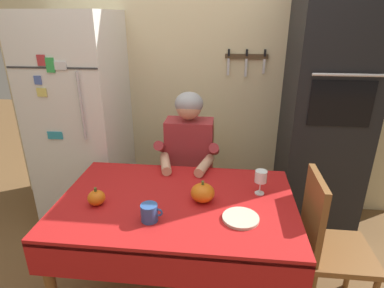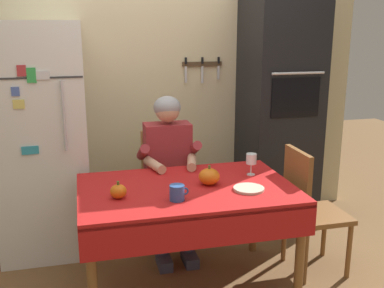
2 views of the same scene
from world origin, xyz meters
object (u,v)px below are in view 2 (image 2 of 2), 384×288
chair_right_side (308,206)px  wine_glass (251,160)px  chair_behind_person (165,182)px  pumpkin_medium (209,177)px  refrigerator (42,140)px  pumpkin_large (118,191)px  serving_tray (249,189)px  coffee_mug (177,193)px  dining_table (187,200)px  wall_oven (279,109)px  seated_person (169,162)px

chair_right_side → wine_glass: size_ratio=5.98×
chair_behind_person → pumpkin_medium: size_ratio=6.61×
refrigerator → pumpkin_large: size_ratio=16.53×
chair_right_side → wine_glass: chair_right_side is taller
serving_tray → coffee_mug: bearing=-172.8°
dining_table → coffee_mug: bearing=-119.3°
wine_glass → refrigerator: bearing=153.1°
chair_right_side → pumpkin_large: bearing=-175.4°
chair_behind_person → pumpkin_medium: (0.16, -0.77, 0.28)m
chair_right_side → refrigerator: bearing=155.3°
wine_glass → wall_oven: bearing=54.5°
pumpkin_medium → dining_table: bearing=-170.3°
refrigerator → chair_behind_person: refrigerator is taller
wall_oven → wine_glass: wall_oven is taller
seated_person → wine_glass: 0.69m
seated_person → chair_right_side: 1.09m
wine_glass → serving_tray: 0.33m
wall_oven → dining_table: wall_oven is taller
pumpkin_large → pumpkin_medium: size_ratio=0.77×
chair_behind_person → coffee_mug: bearing=-96.2°
wall_oven → chair_behind_person: wall_oven is taller
pumpkin_medium → refrigerator: bearing=142.2°
chair_right_side → wall_oven: bearing=80.5°
pumpkin_medium → chair_behind_person: bearing=101.7°
wall_oven → dining_table: (-1.05, -0.92, -0.39)m
dining_table → chair_right_side: chair_right_side is taller
chair_behind_person → pumpkin_medium: bearing=-78.3°
chair_right_side → pumpkin_medium: size_ratio=6.61×
chair_behind_person → serving_tray: bearing=-67.9°
wine_glass → serving_tray: (-0.12, -0.28, -0.10)m
refrigerator → pumpkin_medium: bearing=-37.8°
refrigerator → chair_right_side: 2.07m
dining_table → wine_glass: bearing=16.6°
wall_oven → chair_behind_person: 1.19m
dining_table → pumpkin_medium: (0.15, 0.03, 0.14)m
coffee_mug → chair_behind_person: bearing=83.8°
chair_behind_person → wall_oven: bearing=7.0°
seated_person → chair_right_side: seated_person is taller
seated_person → serving_tray: 0.83m
pumpkin_large → coffee_mug: bearing=-19.5°
dining_table → serving_tray: (0.37, -0.14, 0.09)m
refrigerator → wine_glass: refrigerator is taller
seated_person → wine_glass: seated_person is taller
refrigerator → pumpkin_large: refrigerator is taller
coffee_mug → chair_right_side: bearing=12.8°
dining_table → seated_person: bearing=90.3°
coffee_mug → wine_glass: (0.61, 0.34, 0.06)m
chair_behind_person → pumpkin_large: 1.01m
wall_oven → chair_right_side: (-0.15, -0.89, -0.54)m
wall_oven → dining_table: size_ratio=1.50×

